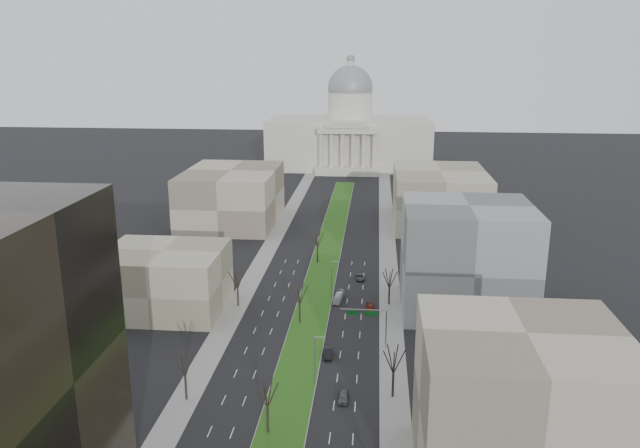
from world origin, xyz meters
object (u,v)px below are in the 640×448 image
Objects in this scene: car_red at (371,309)px; box_van at (339,297)px; car_grey_far at (360,277)px; car_grey_near at (343,396)px; car_black at (328,353)px.

box_van reaches higher than car_red.
box_van is (-4.55, -14.55, 0.30)m from car_grey_far.
car_grey_near is at bearing -103.44° from car_red.
car_grey_far is at bearing 79.29° from car_black.
car_grey_far is (-3.01, 20.31, -0.06)m from car_red.
car_black reaches higher than car_grey_far.
box_van reaches higher than car_grey_far.
car_grey_far is at bearing 91.22° from car_red.
car_black is (-3.78, 15.14, 0.02)m from car_grey_near.
box_van is (-7.56, 5.76, 0.23)m from car_red.
box_van reaches higher than car_black.
car_red is 20.53m from car_grey_far.
box_van is at bearing 96.29° from car_grey_near.
car_grey_near is 0.96× the size of car_grey_far.
car_grey_near is 0.94× the size of car_black.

